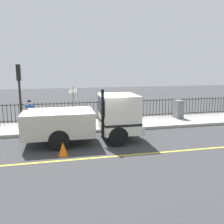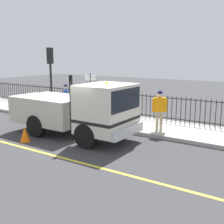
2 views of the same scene
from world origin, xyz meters
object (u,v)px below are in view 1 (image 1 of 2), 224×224
worker_standing (128,107)px  utility_cabinet (178,109)px  work_truck (93,117)px  traffic_cone (63,149)px  traffic_light_near (19,85)px  street_sign (73,104)px  pedestrian_distant (30,111)px

worker_standing → utility_cabinet: worker_standing is taller
work_truck → worker_standing: 3.47m
utility_cabinet → traffic_cone: utility_cabinet is taller
worker_standing → utility_cabinet: (1.14, -3.98, -0.47)m
traffic_light_near → street_sign: bearing=85.4°
work_truck → street_sign: 1.99m
worker_standing → pedestrian_distant: 5.85m
traffic_light_near → traffic_cone: bearing=28.3°
worker_standing → traffic_light_near: bearing=-27.3°
traffic_cone → street_sign: size_ratio=0.24×
work_truck → worker_standing: (2.34, -2.57, 0.00)m
pedestrian_distant → utility_cabinet: 9.86m
traffic_cone → street_sign: 3.83m
work_truck → pedestrian_distant: size_ratio=3.38×
pedestrian_distant → traffic_light_near: (-0.74, 0.37, 1.59)m
pedestrian_distant → utility_cabinet: size_ratio=1.37×
utility_cabinet → street_sign: bearing=103.0°
traffic_light_near → utility_cabinet: 10.50m
work_truck → traffic_light_near: 4.40m
pedestrian_distant → traffic_cone: bearing=-28.2°
worker_standing → traffic_cone: 5.87m
traffic_light_near → traffic_cone: size_ratio=6.15×
pedestrian_distant → utility_cabinet: pedestrian_distant is taller
utility_cabinet → street_sign: street_sign is taller
work_truck → traffic_light_near: (1.93, 3.64, 1.54)m
street_sign → utility_cabinet: bearing=-77.0°
work_truck → utility_cabinet: work_truck is taller
worker_standing → traffic_light_near: traffic_light_near is taller
utility_cabinet → traffic_cone: 9.65m
traffic_light_near → traffic_cone: (-3.65, -2.08, -2.51)m
pedestrian_distant → traffic_cone: (-4.40, -1.71, -0.93)m
utility_cabinet → street_sign: size_ratio=0.51×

